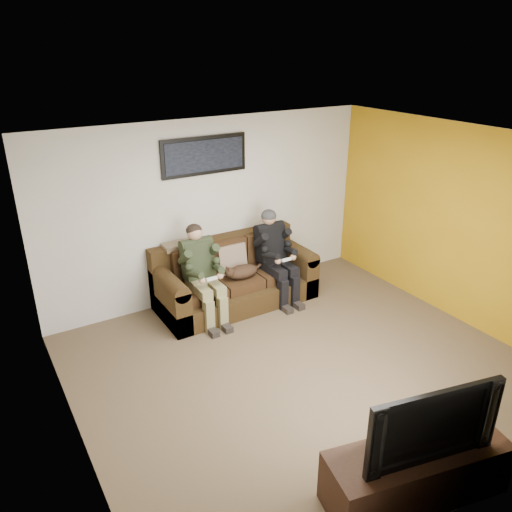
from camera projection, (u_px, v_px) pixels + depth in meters
floor at (302, 366)px, 5.88m from camera, size 5.00×5.00×0.00m
ceiling at (311, 145)px, 4.85m from camera, size 5.00×5.00×0.00m
wall_back at (212, 210)px, 7.13m from camera, size 5.00×0.00×5.00m
wall_front at (492, 377)px, 3.60m from camera, size 5.00×0.00×5.00m
wall_left at (65, 331)px, 4.17m from camera, size 0.00×4.50×4.50m
wall_right at (459, 225)px, 6.56m from camera, size 0.00×4.50×4.50m
accent_wall_right at (458, 225)px, 6.55m from camera, size 0.00×4.50×4.50m
sofa at (233, 279)px, 7.23m from camera, size 2.26×0.98×0.92m
throw_pillow at (232, 259)px, 7.14m from camera, size 0.43×0.21×0.43m
throw_blanket at (179, 245)px, 6.89m from camera, size 0.46×0.23×0.08m
person_left at (202, 268)px, 6.65m from camera, size 0.51×0.87×1.31m
person_right at (275, 250)px, 7.20m from camera, size 0.51×0.86×1.32m
cat at (241, 272)px, 6.99m from camera, size 0.66×0.26×0.24m
framed_poster at (204, 156)px, 6.74m from camera, size 1.25×0.05×0.52m
tv_stand at (416, 472)px, 4.13m from camera, size 1.62×0.82×0.49m
television at (425, 417)px, 3.90m from camera, size 1.16×0.40×0.67m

